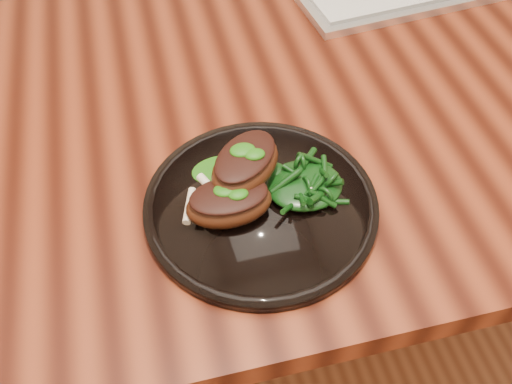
% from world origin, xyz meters
% --- Properties ---
extents(desk, '(1.60, 0.80, 0.75)m').
position_xyz_m(desk, '(0.00, 0.00, 0.67)').
color(desk, black).
rests_on(desk, ground).
extents(plate, '(0.30, 0.30, 0.02)m').
position_xyz_m(plate, '(-0.08, -0.20, 0.76)').
color(plate, black).
rests_on(plate, desk).
extents(lamb_chop_front, '(0.11, 0.08, 0.05)m').
position_xyz_m(lamb_chop_front, '(-0.12, -0.21, 0.79)').
color(lamb_chop_front, '#3D1A0B').
rests_on(lamb_chop_front, plate).
extents(lamb_chop_back, '(0.13, 0.13, 0.05)m').
position_xyz_m(lamb_chop_back, '(-0.09, -0.17, 0.81)').
color(lamb_chop_back, '#3D1A0B').
rests_on(lamb_chop_back, plate).
extents(herb_smear, '(0.08, 0.05, 0.01)m').
position_xyz_m(herb_smear, '(-0.12, -0.13, 0.77)').
color(herb_smear, '#104B08').
rests_on(herb_smear, plate).
extents(greens_heap, '(0.10, 0.09, 0.04)m').
position_xyz_m(greens_heap, '(-0.02, -0.19, 0.78)').
color(greens_heap, black).
rests_on(greens_heap, plate).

